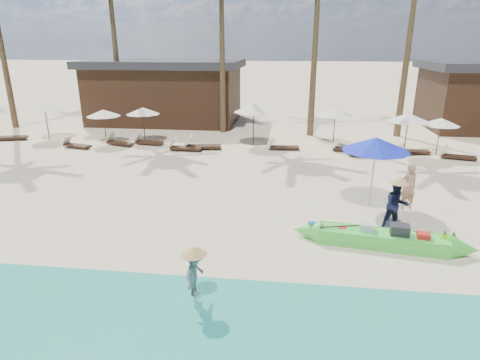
# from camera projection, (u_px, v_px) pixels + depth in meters

# --- Properties ---
(ground) EXTENTS (240.00, 240.00, 0.00)m
(ground) POSITION_uv_depth(u_px,v_px,m) (258.00, 234.00, 12.02)
(ground) COLOR beige
(ground) RESTS_ON ground
(wet_sand_strip) EXTENTS (240.00, 4.50, 0.01)m
(wet_sand_strip) POSITION_uv_depth(u_px,v_px,m) (237.00, 357.00, 7.32)
(wet_sand_strip) COLOR tan
(wet_sand_strip) RESTS_ON ground
(green_canoe) EXTENTS (5.55, 1.23, 0.71)m
(green_canoe) POSITION_uv_depth(u_px,v_px,m) (382.00, 238.00, 11.24)
(green_canoe) COLOR #46DC43
(green_canoe) RESTS_ON ground
(tourist) EXTENTS (0.67, 0.54, 1.61)m
(tourist) POSITION_uv_depth(u_px,v_px,m) (408.00, 187.00, 13.59)
(tourist) COLOR tan
(tourist) RESTS_ON ground
(vendor_green) EXTENTS (0.86, 0.72, 1.58)m
(vendor_green) POSITION_uv_depth(u_px,v_px,m) (396.00, 206.00, 12.03)
(vendor_green) COLOR #131634
(vendor_green) RESTS_ON ground
(vendor_yellow) EXTENTS (0.54, 0.76, 1.07)m
(vendor_yellow) POSITION_uv_depth(u_px,v_px,m) (195.00, 274.00, 8.66)
(vendor_yellow) COLOR gray
(vendor_yellow) RESTS_ON ground
(blue_umbrella) EXTENTS (2.28, 2.28, 2.45)m
(blue_umbrella) POSITION_uv_depth(u_px,v_px,m) (376.00, 144.00, 13.45)
(blue_umbrella) COLOR #99999E
(blue_umbrella) RESTS_ON ground
(resort_parasol_2) EXTENTS (2.14, 2.14, 2.21)m
(resort_parasol_2) POSITION_uv_depth(u_px,v_px,m) (44.00, 105.00, 23.32)
(resort_parasol_2) COLOR #372416
(resort_parasol_2) RESTS_ON ground
(lounger_2_left) EXTENTS (2.02, 1.04, 0.66)m
(lounger_2_left) POSITION_uv_depth(u_px,v_px,m) (8.00, 136.00, 23.54)
(lounger_2_left) COLOR #372416
(lounger_2_left) RESTS_ON ground
(resort_parasol_3) EXTENTS (1.86, 1.86, 1.92)m
(resort_parasol_3) POSITION_uv_depth(u_px,v_px,m) (103.00, 113.00, 22.32)
(resort_parasol_3) COLOR #372416
(resort_parasol_3) RESTS_ON ground
(lounger_3_left) EXTENTS (1.69, 0.88, 0.55)m
(lounger_3_left) POSITION_uv_depth(u_px,v_px,m) (76.00, 145.00, 21.82)
(lounger_3_left) COLOR #372416
(lounger_3_left) RESTS_ON ground
(lounger_3_right) EXTENTS (1.75, 1.03, 0.57)m
(lounger_3_right) POSITION_uv_depth(u_px,v_px,m) (119.00, 142.00, 22.38)
(lounger_3_right) COLOR #372416
(lounger_3_right) RESTS_ON ground
(resort_parasol_4) EXTENTS (1.91, 1.91, 1.96)m
(resort_parasol_4) POSITION_uv_depth(u_px,v_px,m) (143.00, 111.00, 22.79)
(resort_parasol_4) COLOR #372416
(resort_parasol_4) RESTS_ON ground
(lounger_4_left) EXTENTS (1.68, 0.71, 0.55)m
(lounger_4_left) POSITION_uv_depth(u_px,v_px,m) (147.00, 141.00, 22.51)
(lounger_4_left) COLOR #372416
(lounger_4_left) RESTS_ON ground
(lounger_4_right) EXTENTS (1.78, 0.58, 0.60)m
(lounger_4_right) POSITION_uv_depth(u_px,v_px,m) (184.00, 147.00, 21.26)
(lounger_4_right) COLOR #372416
(lounger_4_right) RESTS_ON ground
(resort_parasol_5) EXTENTS (2.20, 2.20, 2.27)m
(resort_parasol_5) POSITION_uv_depth(u_px,v_px,m) (254.00, 108.00, 21.96)
(resort_parasol_5) COLOR #372416
(resort_parasol_5) RESTS_ON ground
(lounger_5_left) EXTENTS (2.00, 0.83, 0.66)m
(lounger_5_left) POSITION_uv_depth(u_px,v_px,m) (201.00, 145.00, 21.52)
(lounger_5_left) COLOR #372416
(lounger_5_left) RESTS_ON ground
(resort_parasol_6) EXTENTS (2.00, 2.00, 2.06)m
(resort_parasol_6) POSITION_uv_depth(u_px,v_px,m) (335.00, 112.00, 21.88)
(resort_parasol_6) COLOR #372416
(resort_parasol_6) RESTS_ON ground
(lounger_6_left) EXTENTS (1.67, 0.62, 0.56)m
(lounger_6_left) POSITION_uv_depth(u_px,v_px,m) (282.00, 146.00, 21.44)
(lounger_6_left) COLOR #372416
(lounger_6_left) RESTS_ON ground
(lounger_6_right) EXTENTS (1.78, 0.72, 0.59)m
(lounger_6_right) POSITION_uv_depth(u_px,v_px,m) (346.00, 147.00, 21.19)
(lounger_6_right) COLOR #372416
(lounger_6_right) RESTS_ON ground
(resort_parasol_7) EXTENTS (2.08, 2.08, 2.14)m
(resort_parasol_7) POSITION_uv_depth(u_px,v_px,m) (408.00, 117.00, 19.86)
(resort_parasol_7) COLOR #372416
(resort_parasol_7) RESTS_ON ground
(lounger_7_left) EXTENTS (1.94, 0.84, 0.64)m
(lounger_7_left) POSITION_uv_depth(u_px,v_px,m) (365.00, 153.00, 20.07)
(lounger_7_left) COLOR #372416
(lounger_7_left) RESTS_ON ground
(lounger_7_right) EXTENTS (1.70, 0.55, 0.57)m
(lounger_7_right) POSITION_uv_depth(u_px,v_px,m) (410.00, 150.00, 20.61)
(lounger_7_right) COLOR #372416
(lounger_7_right) RESTS_ON ground
(resort_parasol_8) EXTENTS (1.82, 1.82, 1.88)m
(resort_parasol_8) POSITION_uv_depth(u_px,v_px,m) (441.00, 122.00, 20.02)
(resort_parasol_8) COLOR #372416
(resort_parasol_8) RESTS_ON ground
(lounger_8_left) EXTENTS (1.71, 0.88, 0.56)m
(lounger_8_left) POSITION_uv_depth(u_px,v_px,m) (456.00, 155.00, 19.71)
(lounger_8_left) COLOR #372416
(lounger_8_left) RESTS_ON ground
(pavilion_west) EXTENTS (10.80, 6.60, 4.30)m
(pavilion_west) POSITION_uv_depth(u_px,v_px,m) (166.00, 91.00, 28.65)
(pavilion_west) COLOR #372416
(pavilion_west) RESTS_ON ground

